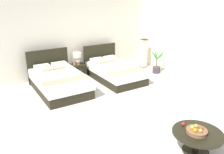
{
  "coord_description": "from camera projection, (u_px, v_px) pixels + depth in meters",
  "views": [
    {
      "loc": [
        -3.14,
        -4.57,
        2.85
      ],
      "look_at": [
        0.05,
        0.57,
        0.69
      ],
      "focal_mm": 37.01,
      "sensor_mm": 36.0,
      "label": 1
    }
  ],
  "objects": [
    {
      "name": "wall_side_right",
      "position": [
        198.0,
        40.0,
        7.67
      ],
      "size": [
        0.12,
        5.86,
        2.86
      ],
      "primitive_type": "cube",
      "color": "beige",
      "rests_on": "ground"
    },
    {
      "name": "potted_palm",
      "position": [
        157.0,
        67.0,
        8.84
      ],
      "size": [
        0.58,
        0.42,
        0.85
      ],
      "color": "#392F37",
      "rests_on": "ground"
    },
    {
      "name": "fruit_bowl",
      "position": [
        197.0,
        131.0,
        4.27
      ],
      "size": [
        0.39,
        0.39,
        0.14
      ],
      "color": "brown",
      "rests_on": "coffee_table"
    },
    {
      "name": "nightstand",
      "position": [
        78.0,
        71.0,
        8.37
      ],
      "size": [
        0.49,
        0.47,
        0.49
      ],
      "color": "black",
      "rests_on": "ground"
    },
    {
      "name": "bed_near_corner",
      "position": [
        114.0,
        72.0,
        8.17
      ],
      "size": [
        1.35,
        2.23,
        1.07
      ],
      "color": "black",
      "rests_on": "ground"
    },
    {
      "name": "floor_lamp_corner",
      "position": [
        144.0,
        53.0,
        9.45
      ],
      "size": [
        0.24,
        0.24,
        1.17
      ],
      "color": "#39251F",
      "rests_on": "ground"
    },
    {
      "name": "coffee_table",
      "position": [
        197.0,
        137.0,
        4.35
      ],
      "size": [
        0.94,
        0.94,
        0.42
      ],
      "color": "black",
      "rests_on": "ground"
    },
    {
      "name": "wall_back",
      "position": [
        71.0,
        36.0,
        8.36
      ],
      "size": [
        10.24,
        0.12,
        2.86
      ],
      "primitive_type": "cube",
      "color": "beige",
      "rests_on": "ground"
    },
    {
      "name": "loose_apple",
      "position": [
        183.0,
        124.0,
        4.53
      ],
      "size": [
        0.07,
        0.07,
        0.07
      ],
      "color": "red",
      "rests_on": "coffee_table"
    },
    {
      "name": "ground_plane",
      "position": [
        121.0,
        108.0,
        6.19
      ],
      "size": [
        10.24,
        10.26,
        0.02
      ],
      "primitive_type": "cube",
      "color": "beige"
    },
    {
      "name": "vase",
      "position": [
        74.0,
        63.0,
        8.15
      ],
      "size": [
        0.08,
        0.08,
        0.2
      ],
      "color": "gray",
      "rests_on": "nightstand"
    },
    {
      "name": "bed_near_window",
      "position": [
        59.0,
        81.0,
        7.15
      ],
      "size": [
        1.4,
        2.18,
        1.13
      ],
      "color": "black",
      "rests_on": "ground"
    },
    {
      "name": "table_lamp",
      "position": [
        77.0,
        57.0,
        8.22
      ],
      "size": [
        0.3,
        0.3,
        0.43
      ],
      "color": "#D8A889",
      "rests_on": "nightstand"
    }
  ]
}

